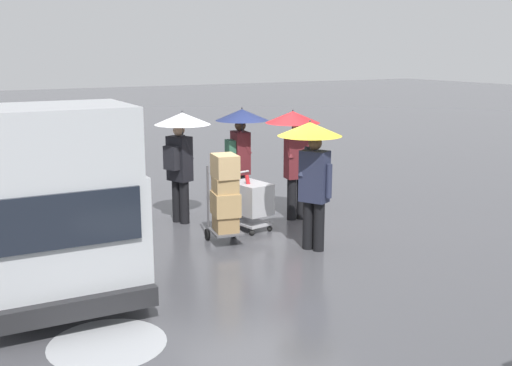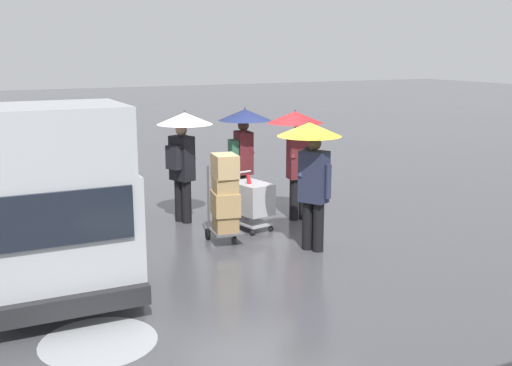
{
  "view_description": "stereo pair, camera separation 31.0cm",
  "coord_description": "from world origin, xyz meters",
  "views": [
    {
      "loc": [
        5.32,
        9.16,
        3.25
      ],
      "look_at": [
        0.28,
        0.22,
        1.05
      ],
      "focal_mm": 43.87,
      "sensor_mm": 36.0,
      "label": 1
    },
    {
      "loc": [
        5.04,
        9.31,
        3.25
      ],
      "look_at": [
        0.28,
        0.22,
        1.05
      ],
      "focal_mm": 43.87,
      "sensor_mm": 36.0,
      "label": 2
    }
  ],
  "objects": [
    {
      "name": "hand_dolly_boxes",
      "position": [
        0.75,
        -0.01,
        0.85
      ],
      "size": [
        0.61,
        0.77,
        1.54
      ],
      "color": "#515156",
      "rests_on": "ground"
    },
    {
      "name": "slush_patch_near_cluster",
      "position": [
        3.59,
        2.67,
        0.0
      ],
      "size": [
        1.33,
        1.33,
        0.01
      ],
      "primitive_type": "cylinder",
      "color": "#ADAFB5",
      "rests_on": "ground"
    },
    {
      "name": "slush_patch_under_van",
      "position": [
        2.68,
        -2.57,
        0.0
      ],
      "size": [
        2.46,
        2.46,
        0.01
      ],
      "primitive_type": "cylinder",
      "color": "#999BA0",
      "rests_on": "ground"
    },
    {
      "name": "cargo_van_parked_right",
      "position": [
        3.77,
        -0.11,
        1.18
      ],
      "size": [
        2.31,
        5.39,
        2.6
      ],
      "color": "#B7BABF",
      "rests_on": "ground"
    },
    {
      "name": "pedestrian_white_side",
      "position": [
        -0.42,
        -1.63,
        1.57
      ],
      "size": [
        1.04,
        1.04,
        2.15
      ],
      "color": "black",
      "rests_on": "ground"
    },
    {
      "name": "pedestrian_far_side",
      "position": [
        -0.35,
        0.95,
        1.57
      ],
      "size": [
        1.04,
        1.04,
        2.15
      ],
      "color": "black",
      "rests_on": "ground"
    },
    {
      "name": "pedestrian_black_side",
      "position": [
        0.88,
        -1.56,
        1.57
      ],
      "size": [
        1.04,
        1.04,
        2.15
      ],
      "color": "black",
      "rests_on": "ground"
    },
    {
      "name": "pedestrian_pink_side",
      "position": [
        -1.11,
        -0.75,
        1.57
      ],
      "size": [
        1.04,
        1.04,
        2.15
      ],
      "color": "black",
      "rests_on": "ground"
    },
    {
      "name": "ground_plane",
      "position": [
        0.0,
        0.0,
        0.0
      ],
      "size": [
        90.0,
        90.0,
        0.0
      ],
      "primitive_type": "plane",
      "color": "#4C4C51"
    },
    {
      "name": "shopping_cart_vendor",
      "position": [
        -0.02,
        -0.53,
        0.57
      ],
      "size": [
        0.68,
        0.9,
        1.04
      ],
      "color": "#B2B2B7",
      "rests_on": "ground"
    }
  ]
}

